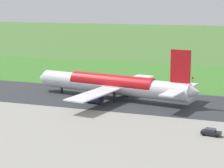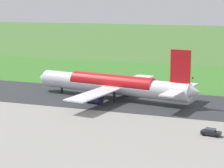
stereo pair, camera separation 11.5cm
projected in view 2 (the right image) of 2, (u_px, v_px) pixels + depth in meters
name	position (u px, v px, depth m)	size (l,w,h in m)	color
ground_plane	(153.00, 102.00, 124.33)	(800.00, 800.00, 0.00)	#477233
runway_asphalt	(153.00, 102.00, 124.33)	(600.00, 29.22, 0.06)	#2D3033
grass_verge_foreground	(178.00, 81.00, 157.26)	(600.00, 80.00, 0.04)	#3C782B
airliner_main	(113.00, 85.00, 127.56)	(54.00, 44.39, 15.88)	white
service_car_ops	(211.00, 132.00, 93.16)	(4.40, 2.35, 1.62)	black
no_stopping_sign	(193.00, 80.00, 150.67)	(0.60, 0.10, 2.55)	slate
traffic_cone_orange	(174.00, 79.00, 159.30)	(0.40, 0.40, 0.55)	orange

